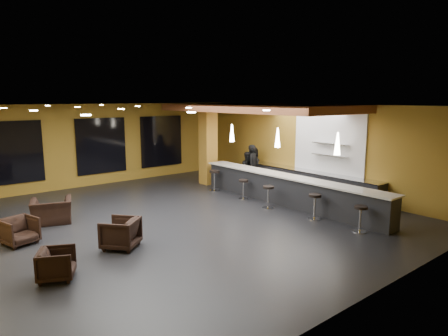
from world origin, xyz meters
TOP-DOWN VIEW (x-y plane):
  - floor at (0.00, 0.00)m, footprint 12.00×13.00m
  - ceiling at (0.00, 0.00)m, footprint 12.00×13.00m
  - wall_back at (0.00, 6.55)m, footprint 12.00×0.10m
  - wall_front at (0.00, -6.55)m, footprint 12.00×0.10m
  - wall_right at (6.05, 0.00)m, footprint 0.10×13.00m
  - wood_soffit at (4.00, 1.00)m, footprint 3.60×8.00m
  - window_left at (-3.50, 6.44)m, footprint 2.20×0.06m
  - window_center at (0.00, 6.44)m, footprint 2.20×0.06m
  - window_right at (3.00, 6.44)m, footprint 2.20×0.06m
  - tile_backsplash at (5.96, -1.00)m, footprint 0.06×3.20m
  - bar_counter at (3.65, -1.00)m, footprint 0.60×8.00m
  - bar_top at (3.65, -1.00)m, footprint 0.78×8.10m
  - prep_counter at (5.65, -0.50)m, footprint 0.70×6.00m
  - prep_top at (5.65, -0.50)m, footprint 0.72×6.00m
  - wall_shelf_lower at (5.82, -1.20)m, footprint 0.30×1.50m
  - wall_shelf_upper at (5.82, -1.20)m, footprint 0.30×1.50m
  - column at (3.65, 3.60)m, footprint 0.60×0.60m
  - pendant_0 at (3.65, -3.00)m, footprint 0.20×0.20m
  - pendant_1 at (3.65, -0.50)m, footprint 0.20×0.20m
  - pendant_2 at (3.65, 2.00)m, footprint 0.20×0.20m
  - staff_a at (4.75, 1.89)m, footprint 0.76×0.63m
  - staff_b at (4.53, 1.96)m, footprint 0.84×0.72m
  - staff_c at (5.25, 2.41)m, footprint 0.89×0.68m
  - armchair_a at (-4.53, -1.95)m, footprint 0.95×0.95m
  - armchair_b at (-2.74, -1.15)m, footprint 1.18×1.18m
  - armchair_c at (-4.64, 0.74)m, footprint 0.94×0.96m
  - armchair_d at (-3.45, 2.08)m, footprint 1.40×1.31m
  - bar_stool_0 at (3.00, -4.32)m, footprint 0.39×0.39m
  - bar_stool_1 at (2.99, -2.74)m, footprint 0.41×0.41m
  - bar_stool_2 at (2.77, -0.94)m, footprint 0.40×0.40m
  - bar_stool_3 at (2.99, 0.55)m, footprint 0.38×0.38m
  - bar_stool_4 at (2.97, 2.29)m, footprint 0.43×0.43m

SIDE VIEW (x-z plane):
  - floor at x=0.00m, z-range -0.10..0.00m
  - armchair_a at x=-4.53m, z-range 0.00..0.65m
  - armchair_c at x=-4.64m, z-range 0.00..0.71m
  - armchair_d at x=-3.45m, z-range 0.00..0.74m
  - armchair_b at x=-2.74m, z-range 0.00..0.77m
  - prep_counter at x=5.65m, z-range 0.00..0.86m
  - bar_stool_3 at x=2.99m, z-range 0.10..0.84m
  - bar_stool_0 at x=3.00m, z-range 0.11..0.87m
  - bar_counter at x=3.65m, z-range 0.00..1.00m
  - bar_stool_2 at x=2.77m, z-range 0.11..0.90m
  - bar_stool_1 at x=2.99m, z-range 0.11..0.92m
  - bar_stool_4 at x=2.97m, z-range 0.12..0.97m
  - staff_b at x=4.53m, z-range 0.00..1.51m
  - staff_c at x=5.25m, z-range 0.00..1.62m
  - prep_top at x=5.65m, z-range 0.87..0.90m
  - staff_a at x=4.75m, z-range 0.00..1.80m
  - bar_top at x=3.65m, z-range 1.00..1.05m
  - wall_shelf_lower at x=5.82m, z-range 1.59..1.61m
  - window_left at x=-3.50m, z-range 0.50..2.90m
  - window_center at x=0.00m, z-range 0.50..2.90m
  - window_right at x=3.00m, z-range 0.50..2.90m
  - wall_back at x=0.00m, z-range 0.00..3.50m
  - wall_front at x=0.00m, z-range 0.00..3.50m
  - wall_right at x=6.05m, z-range 0.00..3.50m
  - column at x=3.65m, z-range 0.00..3.50m
  - tile_backsplash at x=5.96m, z-range 0.80..3.20m
  - wall_shelf_upper at x=5.82m, z-range 2.03..2.06m
  - pendant_0 at x=3.65m, z-range 2.00..2.70m
  - pendant_1 at x=3.65m, z-range 2.00..2.70m
  - pendant_2 at x=3.65m, z-range 2.00..2.70m
  - wood_soffit at x=4.00m, z-range 3.22..3.50m
  - ceiling at x=0.00m, z-range 3.50..3.60m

